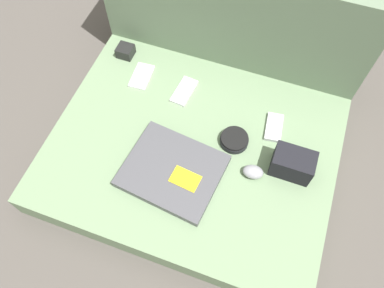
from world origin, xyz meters
TOP-DOWN VIEW (x-y plane):
  - ground_plane at (0.00, 0.00)m, footprint 8.00×8.00m
  - couch_seat at (0.00, 0.00)m, footprint 0.95×0.75m
  - couch_backrest at (0.00, 0.48)m, footprint 0.95×0.20m
  - laptop at (-0.03, -0.11)m, footprint 0.33×0.29m
  - computer_mouse at (0.22, -0.03)m, footprint 0.07×0.05m
  - speaker_puck at (0.13, 0.07)m, footprint 0.10×0.10m
  - phone_silver at (-0.10, 0.20)m, footprint 0.07×0.13m
  - phone_black at (0.24, 0.16)m, footprint 0.07×0.11m
  - phone_small at (-0.28, 0.22)m, footprint 0.07×0.12m
  - camera_pouch at (0.33, 0.03)m, footprint 0.13×0.08m
  - charger_brick at (-0.38, 0.30)m, footprint 0.06×0.06m

SIDE VIEW (x-z plane):
  - ground_plane at x=0.00m, z-range 0.00..0.00m
  - couch_seat at x=0.00m, z-range 0.00..0.11m
  - phone_small at x=-0.28m, z-range 0.11..0.12m
  - phone_silver at x=-0.10m, z-range 0.11..0.12m
  - phone_black at x=0.24m, z-range 0.11..0.12m
  - speaker_puck at x=0.13m, z-range 0.11..0.14m
  - laptop at x=-0.03m, z-range 0.11..0.14m
  - computer_mouse at x=0.22m, z-range 0.11..0.14m
  - charger_brick at x=-0.38m, z-range 0.11..0.15m
  - camera_pouch at x=0.33m, z-range 0.11..0.20m
  - couch_backrest at x=0.00m, z-range 0.00..0.50m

